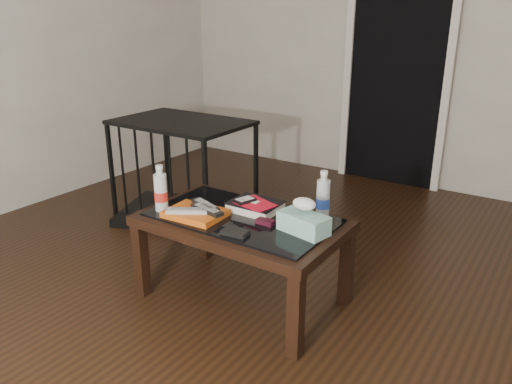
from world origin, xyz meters
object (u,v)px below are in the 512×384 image
pet_crate (184,187)px  tissue_box (304,223)px  water_bottle_left (161,188)px  coffee_table (242,228)px  textbook (255,206)px  water_bottle_right (323,194)px

pet_crate → tissue_box: pet_crate is taller
water_bottle_left → tissue_box: water_bottle_left is taller
coffee_table → water_bottle_left: size_ratio=4.20×
textbook → pet_crate: bearing=149.7°
coffee_table → tissue_box: 0.36m
coffee_table → textbook: textbook is taller
pet_crate → textbook: (0.99, -0.57, 0.25)m
tissue_box → coffee_table: bearing=-168.2°
coffee_table → water_bottle_left: 0.46m
water_bottle_right → tissue_box: size_ratio=1.03×
textbook → water_bottle_right: size_ratio=1.05×
textbook → water_bottle_left: size_ratio=1.05×
water_bottle_right → textbook: bearing=-161.1°
textbook → tissue_box: 0.35m
tissue_box → water_bottle_right: bearing=104.2°
water_bottle_left → textbook: bearing=32.9°
coffee_table → water_bottle_left: bearing=-157.8°
coffee_table → pet_crate: 1.19m
coffee_table → tissue_box: size_ratio=4.35×
pet_crate → textbook: 1.17m
textbook → water_bottle_right: bearing=18.3°
textbook → tissue_box: bearing=-17.3°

